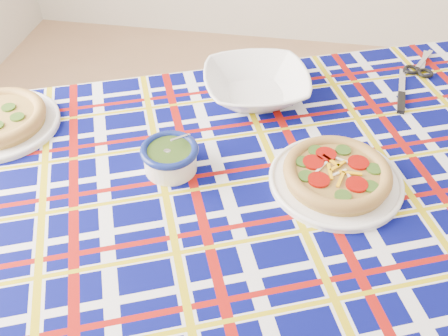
% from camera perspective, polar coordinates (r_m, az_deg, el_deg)
% --- Properties ---
extents(dining_table, '(1.81, 1.48, 0.73)m').
position_cam_1_polar(dining_table, '(1.08, 3.61, -5.72)').
color(dining_table, brown).
rests_on(dining_table, floor).
extents(tablecloth, '(1.85, 1.52, 0.10)m').
position_cam_1_polar(tablecloth, '(1.06, 3.66, -4.86)').
color(tablecloth, '#040752').
rests_on(tablecloth, dining_table).
extents(main_focaccia_plate, '(0.39, 0.39, 0.06)m').
position_cam_1_polar(main_focaccia_plate, '(1.05, 12.80, -0.59)').
color(main_focaccia_plate, '#A47D3A').
rests_on(main_focaccia_plate, tablecloth).
extents(pesto_bowl, '(0.16, 0.16, 0.07)m').
position_cam_1_polar(pesto_bowl, '(1.06, -6.21, 1.39)').
color(pesto_bowl, '#1E350E').
rests_on(pesto_bowl, tablecloth).
extents(serving_bowl, '(0.33, 0.33, 0.06)m').
position_cam_1_polar(serving_bowl, '(1.28, 3.69, 9.41)').
color(serving_bowl, white).
rests_on(serving_bowl, tablecloth).
extents(table_knife, '(0.05, 0.23, 0.01)m').
position_cam_1_polar(table_knife, '(1.42, 19.69, 9.25)').
color(table_knife, silver).
rests_on(table_knife, tablecloth).
extents(kitchen_scissors, '(0.14, 0.20, 0.01)m').
position_cam_1_polar(kitchen_scissors, '(1.54, 21.89, 11.42)').
color(kitchen_scissors, silver).
rests_on(kitchen_scissors, tablecloth).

